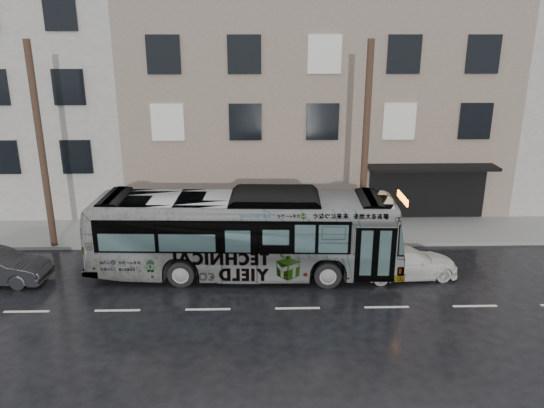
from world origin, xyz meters
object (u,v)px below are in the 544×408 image
Objects in this scene: bus at (245,234)px; white_sedan at (405,262)px; utility_pole_rear at (41,148)px; sign_post at (385,218)px; utility_pole_front at (365,147)px.

white_sedan is (6.43, -0.44, -1.11)m from bus.
utility_pole_rear reaches higher than sign_post.
utility_pole_rear is at bearing 74.64° from bus.
bus is at bearing -151.80° from utility_pole_front.
utility_pole_front reaches higher than white_sedan.
utility_pole_rear reaches higher than white_sedan.
sign_post is at bearing -3.22° from white_sedan.
sign_post is (15.10, 0.00, -3.30)m from utility_pole_rear.
white_sedan is (0.09, -3.25, -0.74)m from sign_post.
bus is (-6.34, -2.81, 0.37)m from sign_post.
white_sedan is at bearing -69.86° from utility_pole_front.
utility_pole_rear is (-14.00, 0.00, 0.00)m from utility_pole_front.
utility_pole_front is 0.73× the size of bus.
bus is (8.76, -2.81, -2.93)m from utility_pole_rear.
bus is at bearing -17.79° from utility_pole_rear.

